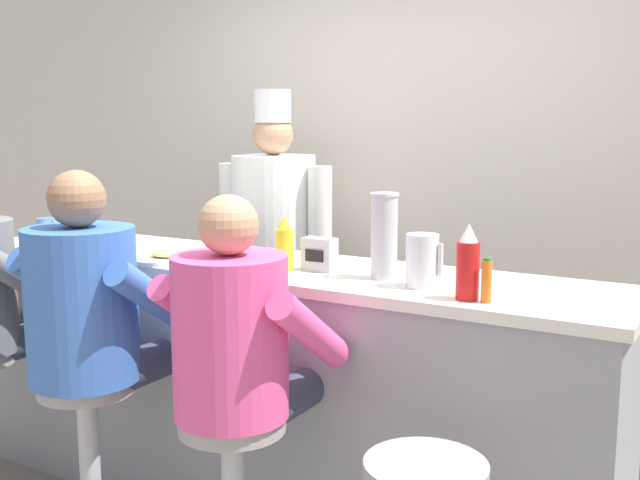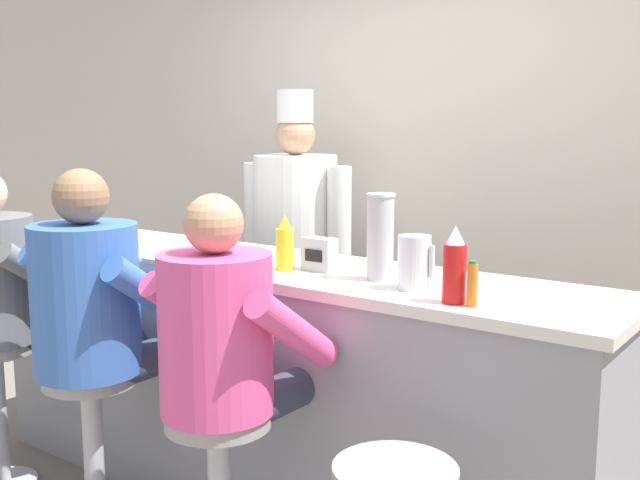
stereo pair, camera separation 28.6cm
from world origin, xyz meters
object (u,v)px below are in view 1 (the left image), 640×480
object	(u,v)px
mustard_bottle_yellow	(284,245)
water_pitcher_clear	(422,261)
breakfast_plate	(164,258)
cup_stack_steel	(384,236)
ketchup_bottle_red	(468,265)
coffee_mug_blue	(47,227)
cereal_bowl	(128,248)
cook_in_whites_near	(274,242)
hot_sauce_bottle_orange	(487,281)
diner_seated_blue	(90,316)
coffee_mug_white	(78,235)
napkin_dispenser_chrome	(319,254)
diner_seated_pink	(237,351)

from	to	relation	value
mustard_bottle_yellow	water_pitcher_clear	world-z (taller)	mustard_bottle_yellow
breakfast_plate	cup_stack_steel	size ratio (longest dim) A/B	0.83
ketchup_bottle_red	mustard_bottle_yellow	size ratio (longest dim) A/B	1.14
coffee_mug_blue	water_pitcher_clear	bearing A→B (deg)	-3.94
ketchup_bottle_red	cereal_bowl	xyz separation A→B (m)	(-1.57, 0.08, -0.09)
cook_in_whites_near	breakfast_plate	bearing A→B (deg)	-82.21
hot_sauce_bottle_orange	coffee_mug_blue	bearing A→B (deg)	173.91
diner_seated_blue	cook_in_whites_near	world-z (taller)	cook_in_whites_near
coffee_mug_white	cup_stack_steel	world-z (taller)	cup_stack_steel
hot_sauce_bottle_orange	breakfast_plate	xyz separation A→B (m)	(-1.37, 0.02, -0.06)
coffee_mug_blue	cup_stack_steel	distance (m)	1.92
ketchup_bottle_red	hot_sauce_bottle_orange	distance (m)	0.08
ketchup_bottle_red	mustard_bottle_yellow	world-z (taller)	ketchup_bottle_red
coffee_mug_white	diner_seated_blue	xyz separation A→B (m)	(0.61, -0.50, -0.19)
water_pitcher_clear	coffee_mug_blue	bearing A→B (deg)	176.06
mustard_bottle_yellow	breakfast_plate	world-z (taller)	mustard_bottle_yellow
coffee_mug_white	napkin_dispenser_chrome	xyz separation A→B (m)	(1.28, 0.05, 0.01)
coffee_mug_blue	diner_seated_pink	world-z (taller)	diner_seated_pink
mustard_bottle_yellow	cereal_bowl	size ratio (longest dim) A/B	1.46
napkin_dispenser_chrome	diner_seated_blue	size ratio (longest dim) A/B	0.09
coffee_mug_blue	breakfast_plate	bearing A→B (deg)	-13.17
hot_sauce_bottle_orange	coffee_mug_blue	size ratio (longest dim) A/B	1.03
mustard_bottle_yellow	breakfast_plate	size ratio (longest dim) A/B	0.83
water_pitcher_clear	napkin_dispenser_chrome	bearing A→B (deg)	170.97
mustard_bottle_yellow	coffee_mug_blue	world-z (taller)	mustard_bottle_yellow
mustard_bottle_yellow	ketchup_bottle_red	bearing A→B (deg)	-7.58
napkin_dispenser_chrome	diner_seated_blue	world-z (taller)	diner_seated_blue
cereal_bowl	diner_seated_pink	world-z (taller)	diner_seated_pink
ketchup_bottle_red	diner_seated_pink	distance (m)	0.80
napkin_dispenser_chrome	breakfast_plate	bearing A→B (deg)	-166.18
mustard_bottle_yellow	napkin_dispenser_chrome	world-z (taller)	mustard_bottle_yellow
coffee_mug_blue	cook_in_whites_near	distance (m)	1.16
hot_sauce_bottle_orange	napkin_dispenser_chrome	world-z (taller)	hot_sauce_bottle_orange
cereal_bowl	diner_seated_blue	size ratio (longest dim) A/B	0.10
ketchup_bottle_red	coffee_mug_blue	xyz separation A→B (m)	(-2.29, 0.24, -0.07)
mustard_bottle_yellow	cereal_bowl	bearing A→B (deg)	-178.32
hot_sauce_bottle_orange	cup_stack_steel	xyz separation A→B (m)	(-0.44, 0.17, 0.09)
water_pitcher_clear	mustard_bottle_yellow	bearing A→B (deg)	179.45
coffee_mug_blue	diner_seated_pink	bearing A→B (deg)	-20.80
coffee_mug_blue	diner_seated_blue	bearing A→B (deg)	-32.64
coffee_mug_blue	hot_sauce_bottle_orange	bearing A→B (deg)	-6.09
mustard_bottle_yellow	cup_stack_steel	world-z (taller)	cup_stack_steel
water_pitcher_clear	diner_seated_pink	world-z (taller)	diner_seated_pink
water_pitcher_clear	cup_stack_steel	xyz separation A→B (m)	(-0.18, 0.07, 0.07)
hot_sauce_bottle_orange	cook_in_whites_near	xyz separation A→B (m)	(-1.51, 1.03, -0.14)
diner_seated_blue	diner_seated_pink	size ratio (longest dim) A/B	1.04
mustard_bottle_yellow	diner_seated_pink	xyz separation A→B (m)	(0.13, -0.49, -0.27)
coffee_mug_blue	cook_in_whites_near	world-z (taller)	cook_in_whites_near
water_pitcher_clear	coffee_mug_white	bearing A→B (deg)	179.27
hot_sauce_bottle_orange	breakfast_plate	size ratio (longest dim) A/B	0.55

